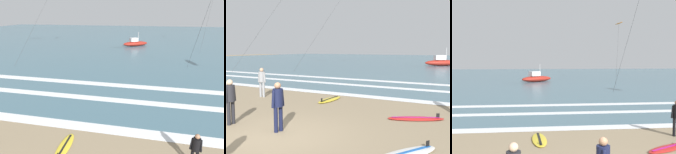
# 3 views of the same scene
# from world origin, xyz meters

# --- Properties ---
(ground_plane) EXTENTS (160.00, 160.00, 0.00)m
(ground_plane) POSITION_xyz_m (0.00, 0.00, 0.00)
(ground_plane) COLOR #937F60
(wave_foam_shoreline) EXTENTS (38.08, 0.89, 0.01)m
(wave_foam_shoreline) POSITION_xyz_m (-0.21, 7.64, 0.01)
(wave_foam_shoreline) COLOR white
(wave_foam_shoreline) RESTS_ON ocean_surface
(wave_foam_mid_break) EXTENTS (49.58, 0.80, 0.01)m
(wave_foam_mid_break) POSITION_xyz_m (0.02, 11.57, 0.01)
(wave_foam_mid_break) COLOR white
(wave_foam_mid_break) RESTS_ON ocean_surface
(wave_foam_outer_break) EXTENTS (52.87, 0.94, 0.01)m
(wave_foam_outer_break) POSITION_xyz_m (-1.46, 14.76, 0.01)
(wave_foam_outer_break) COLOR white
(wave_foam_outer_break) RESTS_ON ocean_surface
(surfer_background_far) EXTENTS (0.32, 0.51, 1.60)m
(surfer_background_far) POSITION_xyz_m (-2.17, 0.17, 0.96)
(surfer_background_far) COLOR #232328
(surfer_background_far) RESTS_ON ground
(surfer_left_far) EXTENTS (0.32, 0.52, 1.60)m
(surfer_left_far) POSITION_xyz_m (-0.15, 0.36, 0.96)
(surfer_left_far) COLOR #141938
(surfer_left_far) RESTS_ON ground
(surfer_foreground_main) EXTENTS (0.51, 0.32, 1.60)m
(surfer_foreground_main) POSITION_xyz_m (-5.25, 4.72, 0.96)
(surfer_foreground_main) COLOR gray
(surfer_foreground_main) RESTS_ON ground
(surfboard_left_pile) EXTENTS (2.14, 1.49, 0.25)m
(surfboard_left_pile) POSITION_xyz_m (3.30, 4.06, 0.05)
(surfboard_left_pile) COLOR red
(surfboard_left_pile) RESTS_ON ground
(surfboard_foreground_flat) EXTENTS (1.54, 2.13, 0.25)m
(surfboard_foreground_flat) POSITION_xyz_m (3.97, 0.39, 0.05)
(surfboard_foreground_flat) COLOR silver
(surfboard_foreground_flat) RESTS_ON ground
(surfboard_right_spare) EXTENTS (0.71, 2.13, 0.25)m
(surfboard_right_spare) POSITION_xyz_m (-1.50, 5.70, 0.05)
(surfboard_right_spare) COLOR yellow
(surfboard_right_spare) RESTS_ON ground
(offshore_boat) EXTENTS (5.29, 4.26, 2.70)m
(offshore_boat) POSITION_xyz_m (-1.25, 37.27, 0.55)
(offshore_boat) COLOR maroon
(offshore_boat) RESTS_ON ground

